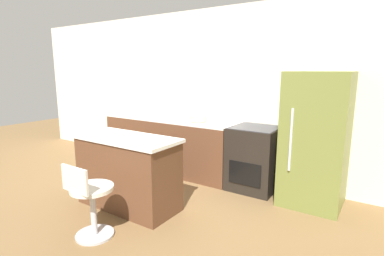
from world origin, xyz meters
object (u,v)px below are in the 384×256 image
refrigerator (315,140)px  mixing_bowl (198,118)px  stool_chair (90,202)px  kettle (155,111)px  oven_range (254,158)px

refrigerator → mixing_bowl: size_ratio=6.25×
stool_chair → mixing_bowl: (-0.04, 2.06, 0.55)m
refrigerator → kettle: (-2.57, -0.01, 0.16)m
stool_chair → kettle: 2.33m
refrigerator → kettle: refrigerator is taller
stool_chair → mixing_bowl: mixing_bowl is taller
kettle → mixing_bowl: (0.87, 0.00, -0.05)m
oven_range → mixing_bowl: mixing_bowl is taller
mixing_bowl → oven_range: bearing=2.7°
oven_range → refrigerator: refrigerator is taller
kettle → mixing_bowl: kettle is taller
stool_chair → kettle: (-0.91, 2.06, 0.60)m
refrigerator → kettle: bearing=-179.9°
oven_range → refrigerator: bearing=-2.7°
oven_range → stool_chair: size_ratio=1.13×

